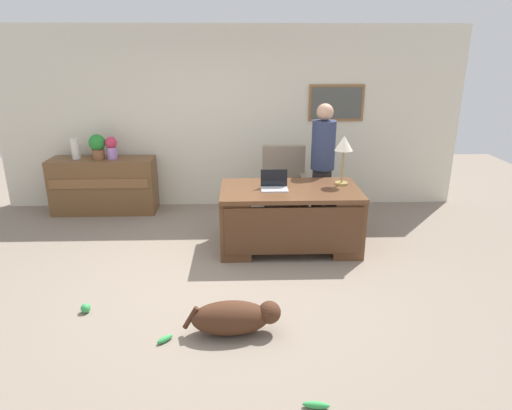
{
  "coord_description": "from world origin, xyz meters",
  "views": [
    {
      "loc": [
        0.16,
        -4.31,
        2.34
      ],
      "look_at": [
        0.31,
        0.3,
        0.75
      ],
      "focal_mm": 31.63,
      "sensor_mm": 36.0,
      "label": 1
    }
  ],
  "objects_px": {
    "armchair": "(284,189)",
    "potted_plant": "(97,145)",
    "person_standing": "(322,164)",
    "dog_toy_plush": "(165,339)",
    "desk": "(290,216)",
    "vase_empty": "(75,149)",
    "desk_lamp": "(344,146)",
    "vase_with_flowers": "(111,147)",
    "laptop": "(274,184)",
    "dog_toy_bone": "(316,405)",
    "dog_toy_ball": "(86,308)",
    "credenza": "(104,185)",
    "dog_lying": "(235,317)"
  },
  "relations": [
    {
      "from": "potted_plant",
      "to": "dog_toy_bone",
      "type": "xyz_separation_m",
      "value": [
        2.6,
        -4.09,
        -1.0
      ]
    },
    {
      "from": "potted_plant",
      "to": "dog_lying",
      "type": "bearing_deg",
      "value": -57.59
    },
    {
      "from": "vase_empty",
      "to": "dog_toy_plush",
      "type": "bearing_deg",
      "value": -61.94
    },
    {
      "from": "credenza",
      "to": "dog_toy_bone",
      "type": "height_order",
      "value": "credenza"
    },
    {
      "from": "potted_plant",
      "to": "dog_toy_plush",
      "type": "xyz_separation_m",
      "value": [
        1.44,
        -3.31,
        -1.0
      ]
    },
    {
      "from": "armchair",
      "to": "potted_plant",
      "type": "xyz_separation_m",
      "value": [
        -2.7,
        0.47,
        0.54
      ]
    },
    {
      "from": "vase_with_flowers",
      "to": "dog_toy_plush",
      "type": "distance_m",
      "value": 3.66
    },
    {
      "from": "person_standing",
      "to": "dog_toy_bone",
      "type": "relative_size",
      "value": 8.9
    },
    {
      "from": "laptop",
      "to": "dog_toy_plush",
      "type": "relative_size",
      "value": 2.09
    },
    {
      "from": "desk",
      "to": "dog_toy_bone",
      "type": "xyz_separation_m",
      "value": [
        -0.08,
        -2.68,
        -0.39
      ]
    },
    {
      "from": "dog_lying",
      "to": "dog_toy_plush",
      "type": "xyz_separation_m",
      "value": [
        -0.59,
        -0.11,
        -0.13
      ]
    },
    {
      "from": "vase_with_flowers",
      "to": "dog_toy_ball",
      "type": "height_order",
      "value": "vase_with_flowers"
    },
    {
      "from": "potted_plant",
      "to": "dog_toy_plush",
      "type": "relative_size",
      "value": 2.35
    },
    {
      "from": "laptop",
      "to": "desk_lamp",
      "type": "bearing_deg",
      "value": 11.4
    },
    {
      "from": "vase_empty",
      "to": "dog_toy_ball",
      "type": "relative_size",
      "value": 3.32
    },
    {
      "from": "laptop",
      "to": "dog_toy_bone",
      "type": "height_order",
      "value": "laptop"
    },
    {
      "from": "desk",
      "to": "vase_with_flowers",
      "type": "height_order",
      "value": "vase_with_flowers"
    },
    {
      "from": "credenza",
      "to": "desk_lamp",
      "type": "height_order",
      "value": "desk_lamp"
    },
    {
      "from": "potted_plant",
      "to": "dog_toy_bone",
      "type": "height_order",
      "value": "potted_plant"
    },
    {
      "from": "vase_empty",
      "to": "dog_toy_bone",
      "type": "bearing_deg",
      "value": -54.46
    },
    {
      "from": "vase_with_flowers",
      "to": "dog_toy_plush",
      "type": "bearing_deg",
      "value": -69.46
    },
    {
      "from": "person_standing",
      "to": "vase_empty",
      "type": "xyz_separation_m",
      "value": [
        -3.52,
        0.63,
        0.1
      ]
    },
    {
      "from": "desk",
      "to": "potted_plant",
      "type": "xyz_separation_m",
      "value": [
        -2.68,
        1.41,
        0.61
      ]
    },
    {
      "from": "desk_lamp",
      "to": "dog_toy_ball",
      "type": "distance_m",
      "value": 3.37
    },
    {
      "from": "vase_empty",
      "to": "dog_toy_ball",
      "type": "bearing_deg",
      "value": -71.53
    },
    {
      "from": "desk_lamp",
      "to": "dog_toy_plush",
      "type": "distance_m",
      "value": 3.07
    },
    {
      "from": "armchair",
      "to": "dog_lying",
      "type": "distance_m",
      "value": 2.82
    },
    {
      "from": "vase_with_flowers",
      "to": "laptop",
      "type": "bearing_deg",
      "value": -31.35
    },
    {
      "from": "desk",
      "to": "armchair",
      "type": "xyz_separation_m",
      "value": [
        0.02,
        0.94,
        0.07
      ]
    },
    {
      "from": "armchair",
      "to": "vase_with_flowers",
      "type": "height_order",
      "value": "vase_with_flowers"
    },
    {
      "from": "laptop",
      "to": "vase_with_flowers",
      "type": "height_order",
      "value": "vase_with_flowers"
    },
    {
      "from": "potted_plant",
      "to": "person_standing",
      "type": "bearing_deg",
      "value": -11.1
    },
    {
      "from": "desk",
      "to": "person_standing",
      "type": "height_order",
      "value": "person_standing"
    },
    {
      "from": "person_standing",
      "to": "dog_toy_plush",
      "type": "xyz_separation_m",
      "value": [
        -1.76,
        -2.68,
        -0.84
      ]
    },
    {
      "from": "desk",
      "to": "vase_empty",
      "type": "xyz_separation_m",
      "value": [
        -3.01,
        1.41,
        0.56
      ]
    },
    {
      "from": "armchair",
      "to": "vase_empty",
      "type": "height_order",
      "value": "vase_empty"
    },
    {
      "from": "vase_with_flowers",
      "to": "potted_plant",
      "type": "height_order",
      "value": "potted_plant"
    },
    {
      "from": "laptop",
      "to": "vase_empty",
      "type": "height_order",
      "value": "vase_empty"
    },
    {
      "from": "credenza",
      "to": "potted_plant",
      "type": "bearing_deg",
      "value": 177.55
    },
    {
      "from": "desk",
      "to": "desk_lamp",
      "type": "distance_m",
      "value": 1.07
    },
    {
      "from": "dog_toy_ball",
      "to": "dog_toy_bone",
      "type": "xyz_separation_m",
      "value": [
        1.98,
        -1.26,
        -0.02
      ]
    },
    {
      "from": "person_standing",
      "to": "dog_toy_ball",
      "type": "relative_size",
      "value": 18.79
    },
    {
      "from": "dog_toy_plush",
      "to": "person_standing",
      "type": "bearing_deg",
      "value": 56.64
    },
    {
      "from": "credenza",
      "to": "laptop",
      "type": "height_order",
      "value": "laptop"
    },
    {
      "from": "laptop",
      "to": "vase_with_flowers",
      "type": "bearing_deg",
      "value": 148.65
    },
    {
      "from": "desk_lamp",
      "to": "person_standing",
      "type": "bearing_deg",
      "value": 103.14
    },
    {
      "from": "desk",
      "to": "vase_empty",
      "type": "bearing_deg",
      "value": 154.87
    },
    {
      "from": "laptop",
      "to": "desk_lamp",
      "type": "relative_size",
      "value": 0.53
    },
    {
      "from": "armchair",
      "to": "laptop",
      "type": "bearing_deg",
      "value": -102.85
    },
    {
      "from": "potted_plant",
      "to": "dog_toy_ball",
      "type": "relative_size",
      "value": 4.02
    }
  ]
}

